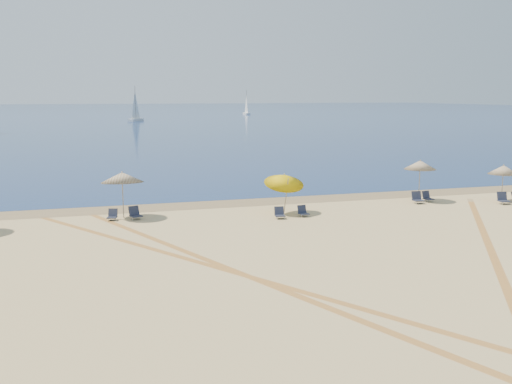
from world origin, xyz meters
TOP-DOWN VIEW (x-y plane):
  - ground at (0.00, 0.00)m, footprint 160.00×160.00m
  - ocean at (0.00, 225.00)m, footprint 500.00×500.00m
  - wet_sand at (0.00, 24.00)m, footprint 500.00×500.00m
  - umbrella_2 at (-7.17, 21.35)m, footprint 2.34×2.37m
  - umbrella_3 at (1.63, 19.90)m, footprint 2.25×2.30m
  - umbrella_4 at (11.14, 21.29)m, footprint 2.01×2.01m
  - umbrella_5 at (16.07, 19.65)m, footprint 1.87×1.87m
  - chair_3 at (-7.79, 20.89)m, footprint 0.64×0.70m
  - chair_4 at (-6.60, 20.81)m, footprint 0.75×0.82m
  - chair_5 at (0.97, 18.75)m, footprint 0.59×0.67m
  - chair_6 at (2.38, 18.89)m, footprint 0.57×0.64m
  - chair_7 at (10.63, 20.61)m, footprint 0.67×0.76m
  - chair_8 at (11.56, 20.95)m, footprint 0.65×0.72m
  - chair_9 at (15.57, 18.90)m, footprint 0.74×0.82m
  - sailboat_1 at (4.07, 140.29)m, footprint 4.41×5.81m
  - sailboat_2 at (44.31, 180.98)m, footprint 1.57×5.43m
  - tire_tracks at (-0.51, 10.08)m, footprint 50.53×41.63m

SIDE VIEW (x-z plane):
  - ground at x=0.00m, z-range 0.00..0.00m
  - tire_tracks at x=-0.51m, z-range 0.00..0.00m
  - wet_sand at x=0.00m, z-range 0.00..0.00m
  - ocean at x=0.00m, z-range 0.01..0.01m
  - chair_3 at x=-7.79m, z-range -0.04..0.56m
  - chair_6 at x=2.38m, z-range -0.04..0.57m
  - chair_5 at x=0.97m, z-range -0.04..0.59m
  - chair_8 at x=11.56m, z-range -0.04..0.61m
  - chair_4 at x=-6.60m, z-range -0.04..0.65m
  - chair_7 at x=10.63m, z-range -0.04..0.68m
  - chair_9 at x=15.57m, z-range -0.04..0.69m
  - umbrella_3 at x=1.63m, z-range 0.67..3.26m
  - umbrella_5 at x=16.07m, z-range 0.83..3.19m
  - umbrella_2 at x=-7.17m, z-range 0.94..3.51m
  - umbrella_4 at x=11.14m, z-range 0.98..3.61m
  - sailboat_2 at x=44.31m, z-range -1.58..6.43m
  - sailboat_1 at x=4.07m, z-range -1.74..7.06m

